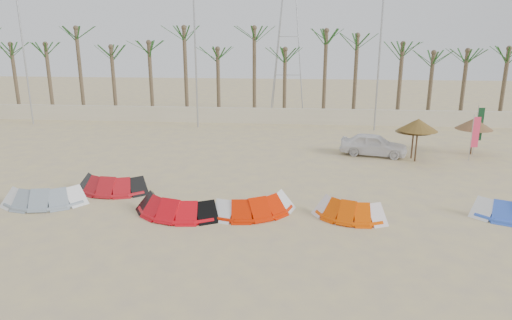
# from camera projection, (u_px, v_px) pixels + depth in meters

# --- Properties ---
(ground) EXTENTS (120.00, 120.00, 0.00)m
(ground) POSITION_uv_depth(u_px,v_px,m) (241.00, 236.00, 17.18)
(ground) COLOR #D3BD77
(ground) RESTS_ON ground
(boundary_wall) EXTENTS (60.00, 0.30, 1.30)m
(boundary_wall) POSITION_uv_depth(u_px,v_px,m) (273.00, 116.00, 38.09)
(boundary_wall) COLOR beige
(boundary_wall) RESTS_ON ground
(palm_line) EXTENTS (52.00, 4.00, 7.70)m
(palm_line) POSITION_uv_depth(u_px,v_px,m) (283.00, 44.00, 37.90)
(palm_line) COLOR brown
(palm_line) RESTS_ON ground
(lamp_a) EXTENTS (1.25, 0.14, 11.00)m
(lamp_a) POSITION_uv_depth(u_px,v_px,m) (24.00, 53.00, 36.54)
(lamp_a) COLOR #A5A8AD
(lamp_a) RESTS_ON ground
(lamp_b) EXTENTS (1.25, 0.14, 11.00)m
(lamp_b) POSITION_uv_depth(u_px,v_px,m) (196.00, 54.00, 35.31)
(lamp_b) COLOR #A5A8AD
(lamp_b) RESTS_ON ground
(lamp_c) EXTENTS (1.25, 0.14, 11.00)m
(lamp_c) POSITION_uv_depth(u_px,v_px,m) (380.00, 55.00, 34.08)
(lamp_c) COLOR #A5A8AD
(lamp_c) RESTS_ON ground
(pylon) EXTENTS (3.00, 3.00, 14.00)m
(pylon) POSITION_uv_depth(u_px,v_px,m) (287.00, 112.00, 43.93)
(pylon) COLOR #A5A8AD
(pylon) RESTS_ON ground
(kite_grey) EXTENTS (3.72, 2.10, 0.90)m
(kite_grey) POSITION_uv_depth(u_px,v_px,m) (47.00, 194.00, 20.41)
(kite_grey) COLOR gray
(kite_grey) RESTS_ON ground
(kite_red_left) EXTENTS (3.57, 1.77, 0.90)m
(kite_red_left) POSITION_uv_depth(u_px,v_px,m) (114.00, 182.00, 22.04)
(kite_red_left) COLOR #AC1118
(kite_red_left) RESTS_ON ground
(kite_red_mid) EXTENTS (3.98, 2.41, 0.90)m
(kite_red_mid) POSITION_uv_depth(u_px,v_px,m) (177.00, 204.00, 19.26)
(kite_red_mid) COLOR red
(kite_red_mid) RESTS_ON ground
(kite_red_right) EXTENTS (4.03, 2.90, 0.90)m
(kite_red_right) POSITION_uv_depth(u_px,v_px,m) (255.00, 202.00, 19.39)
(kite_red_right) COLOR red
(kite_red_right) RESTS_ON ground
(kite_orange) EXTENTS (3.31, 2.32, 0.90)m
(kite_orange) POSITION_uv_depth(u_px,v_px,m) (348.00, 207.00, 18.89)
(kite_orange) COLOR #EA4900
(kite_orange) RESTS_ON ground
(parasol_left) EXTENTS (2.27, 2.27, 2.56)m
(parasol_left) POSITION_uv_depth(u_px,v_px,m) (418.00, 125.00, 26.51)
(parasol_left) COLOR #4C331E
(parasol_left) RESTS_ON ground
(parasol_mid) EXTENTS (2.17, 2.17, 2.33)m
(parasol_mid) POSITION_uv_depth(u_px,v_px,m) (414.00, 126.00, 27.23)
(parasol_mid) COLOR #4C331E
(parasol_mid) RESTS_ON ground
(parasol_right) EXTENTS (2.23, 2.23, 2.31)m
(parasol_right) POSITION_uv_depth(u_px,v_px,m) (474.00, 124.00, 28.15)
(parasol_right) COLOR #4C331E
(parasol_right) RESTS_ON ground
(flag_pink) EXTENTS (0.45, 0.05, 2.80)m
(flag_pink) POSITION_uv_depth(u_px,v_px,m) (475.00, 134.00, 26.77)
(flag_pink) COLOR #A5A8AD
(flag_pink) RESTS_ON ground
(flag_green) EXTENTS (0.45, 0.10, 3.14)m
(flag_green) POSITION_uv_depth(u_px,v_px,m) (479.00, 126.00, 27.98)
(flag_green) COLOR #A5A8AD
(flag_green) RESTS_ON ground
(car) EXTENTS (4.32, 2.57, 1.38)m
(car) POSITION_uv_depth(u_px,v_px,m) (374.00, 144.00, 28.26)
(car) COLOR white
(car) RESTS_ON ground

